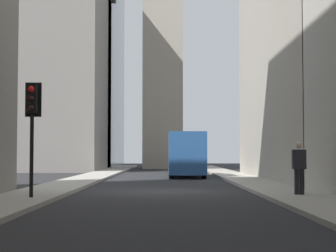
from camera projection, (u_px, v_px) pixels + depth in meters
name	position (u px, v px, depth m)	size (l,w,h in m)	color
ground_plane	(163.00, 191.00, 22.80)	(135.00, 135.00, 0.00)	#262628
sidewalk_right	(52.00, 190.00, 22.79)	(90.00, 2.20, 0.14)	#A8A399
sidewalk_left	(275.00, 190.00, 22.82)	(90.00, 2.20, 0.14)	#A8A399
building_right_far	(50.00, 60.00, 52.10)	(13.52, 10.50, 20.20)	gray
church_spire	(163.00, 0.00, 59.14)	(4.46, 4.46, 33.58)	#A8A091
delivery_truck	(186.00, 155.00, 36.52)	(6.46, 2.25, 2.84)	#285699
sedan_navy	(182.00, 165.00, 44.81)	(4.30, 1.78, 1.42)	navy
traffic_light_foreground	(32.00, 112.00, 17.94)	(0.43, 0.52, 3.64)	black
pedestrian	(299.00, 166.00, 19.10)	(0.26, 0.44, 1.77)	black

